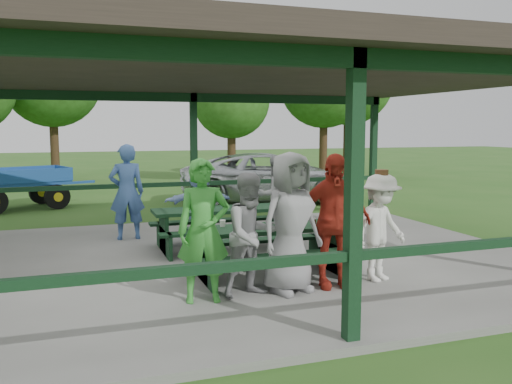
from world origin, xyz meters
name	(u,v)px	position (x,y,z in m)	size (l,w,h in m)	color
ground	(243,263)	(0.00, 0.00, 0.00)	(90.00, 90.00, 0.00)	#2A591B
concrete_slab	(243,260)	(0.00, 0.00, 0.05)	(10.00, 8.00, 0.10)	slate
pavilion_structure	(242,76)	(0.00, 0.00, 3.17)	(10.60, 8.60, 3.24)	black
picnic_table_near	(269,245)	(0.03, -1.20, 0.57)	(2.37, 1.39, 0.75)	black
picnic_table_far	(226,223)	(-0.07, 0.80, 0.58)	(2.64, 1.39, 0.75)	black
table_setting	(270,224)	(0.06, -1.17, 0.88)	(2.19, 0.45, 0.10)	white
contestant_green	(203,231)	(-1.17, -2.07, 1.02)	(0.67, 0.44, 1.84)	green
contestant_grey_left	(252,235)	(-0.52, -2.05, 0.92)	(0.80, 0.62, 1.64)	gray
contestant_grey_mid	(290,223)	(0.03, -2.05, 1.05)	(0.93, 0.60, 1.90)	gray
contestant_red	(332,221)	(0.67, -2.02, 1.04)	(1.10, 0.46, 1.87)	#A4291B
contestant_white_fedora	(380,227)	(1.46, -1.97, 0.89)	(1.15, 0.88, 1.62)	white
spectator_lblue	(199,203)	(-0.35, 1.74, 0.83)	(1.35, 0.43, 1.46)	#98B8EC
spectator_blue	(127,192)	(-1.71, 2.22, 1.05)	(0.69, 0.45, 1.90)	#3B5D9A
spectator_grey	(275,195)	(1.26, 1.76, 0.92)	(0.80, 0.62, 1.64)	gray
pickup_truck	(269,177)	(3.09, 7.11, 0.76)	(2.53, 5.49, 1.52)	silver
farm_trailer	(19,187)	(-4.16, 7.95, 0.62)	(3.59, 2.30, 1.26)	navy
tree_left	(52,79)	(-3.38, 16.14, 4.35)	(4.11, 4.11, 6.42)	#2E2112
tree_mid	(231,100)	(3.76, 13.52, 3.44)	(3.25, 3.25, 5.09)	#2E2112
tree_right	(324,83)	(8.05, 13.49, 4.28)	(4.04, 4.04, 6.31)	#2E2112
tree_far_right	(348,80)	(9.80, 14.50, 4.54)	(4.29, 4.29, 6.70)	#2E2112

